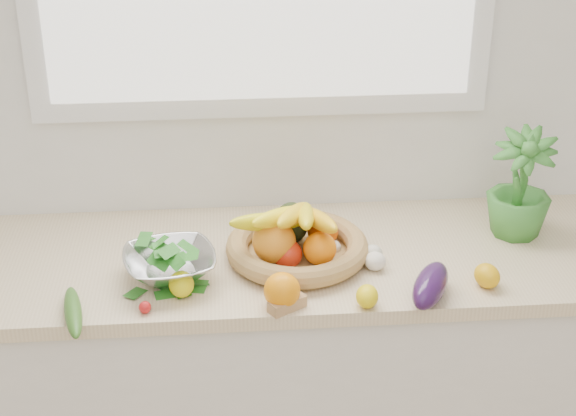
{
  "coord_description": "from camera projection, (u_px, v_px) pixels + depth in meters",
  "views": [
    {
      "loc": [
        -0.12,
        -0.16,
        2.1
      ],
      "look_at": [
        0.05,
        1.93,
        1.05
      ],
      "focal_mm": 55.0,
      "sensor_mm": 36.0,
      "label": 1
    }
  ],
  "objects": [
    {
      "name": "back_wall",
      "position": [
        261.0,
        63.0,
        2.49
      ],
      "size": [
        4.5,
        0.02,
        2.7
      ],
      "primitive_type": "cube",
      "color": "white",
      "rests_on": "ground"
    },
    {
      "name": "counter_cabinet",
      "position": [
        271.0,
        391.0,
        2.64
      ],
      "size": [
        2.2,
        0.58,
        0.86
      ],
      "primitive_type": "cube",
      "color": "silver",
      "rests_on": "ground"
    },
    {
      "name": "countertop",
      "position": [
        269.0,
        260.0,
        2.43
      ],
      "size": [
        2.24,
        0.62,
        0.04
      ],
      "primitive_type": "cube",
      "color": "beige",
      "rests_on": "counter_cabinet"
    },
    {
      "name": "orange_loose",
      "position": [
        282.0,
        291.0,
        2.17
      ],
      "size": [
        0.12,
        0.12,
        0.09
      ],
      "primitive_type": "sphere",
      "rotation": [
        0.0,
        0.0,
        -0.33
      ],
      "color": "orange",
      "rests_on": "countertop"
    },
    {
      "name": "lemon_a",
      "position": [
        181.0,
        284.0,
        2.22
      ],
      "size": [
        0.07,
        0.09,
        0.06
      ],
      "primitive_type": "ellipsoid",
      "rotation": [
        0.0,
        0.0,
        0.09
      ],
      "color": "#D9CC0B",
      "rests_on": "countertop"
    },
    {
      "name": "lemon_b",
      "position": [
        367.0,
        296.0,
        2.18
      ],
      "size": [
        0.07,
        0.08,
        0.06
      ],
      "primitive_type": "ellipsoid",
      "rotation": [
        0.0,
        0.0,
        -0.17
      ],
      "color": "yellow",
      "rests_on": "countertop"
    },
    {
      "name": "lemon_c",
      "position": [
        487.0,
        276.0,
        2.26
      ],
      "size": [
        0.08,
        0.09,
        0.06
      ],
      "primitive_type": "ellipsoid",
      "rotation": [
        0.0,
        0.0,
        0.29
      ],
      "color": "#E6A50C",
      "rests_on": "countertop"
    },
    {
      "name": "apple",
      "position": [
        287.0,
        254.0,
        2.34
      ],
      "size": [
        0.1,
        0.1,
        0.08
      ],
      "primitive_type": "sphere",
      "rotation": [
        0.0,
        0.0,
        0.26
      ],
      "color": "red",
      "rests_on": "countertop"
    },
    {
      "name": "ginger",
      "position": [
        287.0,
        304.0,
        2.17
      ],
      "size": [
        0.1,
        0.08,
        0.03
      ],
      "primitive_type": "cube",
      "rotation": [
        0.0,
        0.0,
        0.56
      ],
      "color": "tan",
      "rests_on": "countertop"
    },
    {
      "name": "garlic_a",
      "position": [
        373.0,
        253.0,
        2.38
      ],
      "size": [
        0.06,
        0.06,
        0.05
      ],
      "primitive_type": "ellipsoid",
      "rotation": [
        0.0,
        0.0,
        -0.18
      ],
      "color": "beige",
      "rests_on": "countertop"
    },
    {
      "name": "garlic_b",
      "position": [
        333.0,
        247.0,
        2.42
      ],
      "size": [
        0.05,
        0.05,
        0.04
      ],
      "primitive_type": "ellipsoid",
      "rotation": [
        0.0,
        0.0,
        0.03
      ],
      "color": "silver",
      "rests_on": "countertop"
    },
    {
      "name": "garlic_c",
      "position": [
        375.0,
        261.0,
        2.34
      ],
      "size": [
        0.08,
        0.08,
        0.05
      ],
      "primitive_type": "ellipsoid",
      "rotation": [
        0.0,
        0.0,
        -0.41
      ],
      "color": "white",
      "rests_on": "countertop"
    },
    {
      "name": "eggplant",
      "position": [
        430.0,
        285.0,
        2.2
      ],
      "size": [
        0.16,
        0.22,
        0.08
      ],
      "primitive_type": "ellipsoid",
      "rotation": [
        0.0,
        0.0,
        -0.47
      ],
      "color": "#2B113E",
      "rests_on": "countertop"
    },
    {
      "name": "cucumber",
      "position": [
        73.0,
        312.0,
        2.13
      ],
      "size": [
        0.08,
        0.23,
        0.04
      ],
      "primitive_type": "ellipsoid",
      "rotation": [
        0.0,
        0.0,
        0.19
      ],
      "color": "#2B5C1B",
      "rests_on": "countertop"
    },
    {
      "name": "radish",
      "position": [
        145.0,
        307.0,
        2.16
      ],
      "size": [
        0.04,
        0.04,
        0.03
      ],
      "primitive_type": "sphere",
      "rotation": [
        0.0,
        0.0,
        -0.4
      ],
      "color": "red",
      "rests_on": "countertop"
    },
    {
      "name": "potted_herb",
      "position": [
        520.0,
        186.0,
        2.47
      ],
      "size": [
        0.23,
        0.23,
        0.32
      ],
      "primitive_type": "imported",
      "rotation": [
        0.0,
        0.0,
        -0.31
      ],
      "color": "#3A8430",
      "rests_on": "countertop"
    },
    {
      "name": "fruit_basket",
      "position": [
        296.0,
        240.0,
        2.38
      ],
      "size": [
        0.51,
        0.51,
        0.19
      ],
      "color": "tan",
      "rests_on": "countertop"
    },
    {
      "name": "colander_with_spinach",
      "position": [
        169.0,
        259.0,
        2.28
      ],
      "size": [
        0.28,
        0.28,
        0.12
      ],
      "color": "silver",
      "rests_on": "countertop"
    }
  ]
}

